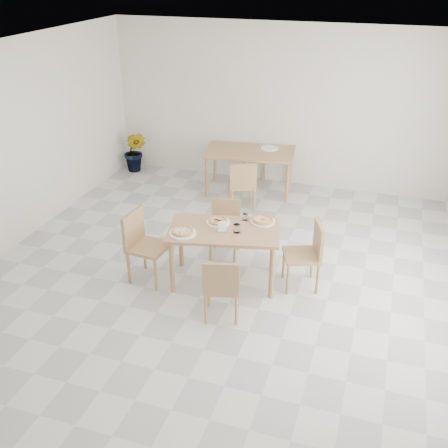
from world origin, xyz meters
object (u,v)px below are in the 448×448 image
(plate_mushroom, at_px, (183,233))
(pizza_pepperoni, at_px, (218,221))
(plate_empty, at_px, (270,148))
(potted_plant, at_px, (135,151))
(napkin_holder, at_px, (222,227))
(pizza_mushroom, at_px, (183,231))
(chair_back_s, at_px, (242,183))
(second_table, at_px, (250,155))
(main_table, at_px, (224,236))
(chair_north, at_px, (225,224))
(chair_back_n, at_px, (254,149))
(tumbler_a, at_px, (237,228))
(chair_west, at_px, (142,241))
(plate_margherita, at_px, (263,221))
(chair_south, at_px, (222,285))
(chair_east, at_px, (308,251))
(pizza_margherita, at_px, (263,220))
(tumbler_b, at_px, (245,217))
(plate_pepperoni, at_px, (218,222))

(plate_mushroom, xyz_separation_m, pizza_pepperoni, (0.32, 0.40, 0.02))
(plate_empty, xyz_separation_m, potted_plant, (-2.64, 0.04, -0.36))
(plate_mushroom, relative_size, napkin_holder, 2.56)
(pizza_mushroom, bearing_deg, chair_back_s, 88.15)
(napkin_holder, bearing_deg, second_table, 76.68)
(main_table, relative_size, plate_empty, 4.77)
(chair_north, bearing_deg, chair_back_n, 88.29)
(tumbler_a, distance_m, chair_back_n, 3.74)
(plate_mushroom, xyz_separation_m, pizza_mushroom, (0.00, 0.00, 0.02))
(chair_west, height_order, napkin_holder, chair_west)
(main_table, distance_m, chair_north, 0.75)
(plate_margherita, height_order, pizza_mushroom, pizza_mushroom)
(chair_west, bearing_deg, plate_margherita, -62.65)
(plate_empty, bearing_deg, chair_south, -84.09)
(chair_east, distance_m, pizza_margherita, 0.69)
(chair_back_s, distance_m, chair_back_n, 1.58)
(chair_south, bearing_deg, pizza_margherita, -113.67)
(main_table, bearing_deg, chair_west, -178.64)
(chair_west, bearing_deg, chair_back_n, -1.15)
(second_table, xyz_separation_m, plate_empty, (0.30, 0.21, 0.09))
(chair_south, xyz_separation_m, plate_mushroom, (-0.67, 0.51, 0.29))
(pizza_mushroom, bearing_deg, potted_plant, 125.02)
(main_table, xyz_separation_m, pizza_mushroom, (-0.44, -0.27, 0.13))
(tumbler_a, xyz_separation_m, tumbler_b, (0.00, 0.35, -0.01))
(pizza_pepperoni, bearing_deg, pizza_margherita, 20.76)
(chair_east, bearing_deg, plate_pepperoni, -105.76)
(pizza_pepperoni, bearing_deg, chair_west, -156.40)
(main_table, distance_m, chair_south, 0.83)
(chair_east, height_order, tumbler_b, chair_east)
(plate_mushroom, xyz_separation_m, tumbler_b, (0.62, 0.59, 0.03))
(chair_south, distance_m, second_table, 3.72)
(pizza_mushroom, relative_size, potted_plant, 0.40)
(pizza_mushroom, distance_m, napkin_holder, 0.49)
(chair_west, relative_size, napkin_holder, 7.18)
(chair_south, distance_m, chair_back_s, 2.89)
(plate_mushroom, height_order, tumbler_a, tumbler_a)
(plate_margherita, height_order, plate_empty, same)
(plate_pepperoni, xyz_separation_m, second_table, (-0.35, 2.74, -0.09))
(pizza_margherita, bearing_deg, plate_mushroom, -144.55)
(tumbler_b, bearing_deg, second_table, 104.28)
(tumbler_b, xyz_separation_m, second_table, (-0.65, 2.55, -0.12))
(chair_north, distance_m, plate_margherita, 0.77)
(pizza_mushroom, xyz_separation_m, pizza_pepperoni, (0.32, 0.40, 0.00))
(tumbler_b, relative_size, potted_plant, 0.11)
(tumbler_a, bearing_deg, napkin_holder, -166.57)
(plate_margherita, xyz_separation_m, pizza_margherita, (-0.00, 0.00, 0.02))
(chair_east, bearing_deg, napkin_holder, -94.26)
(chair_south, xyz_separation_m, second_table, (-0.70, 3.65, 0.20))
(pizza_margherita, xyz_separation_m, tumbler_b, (-0.23, -0.01, 0.01))
(pizza_pepperoni, bearing_deg, tumbler_a, -28.87)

